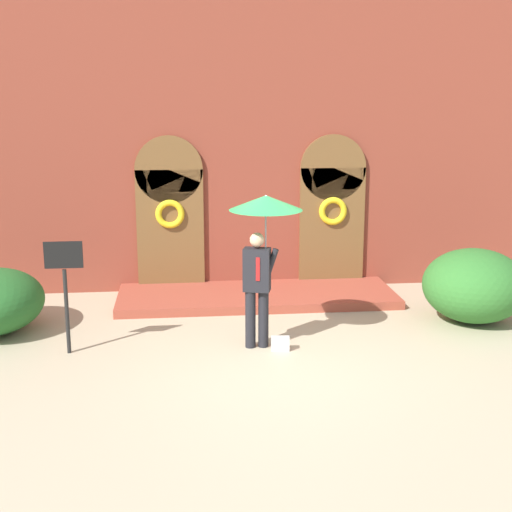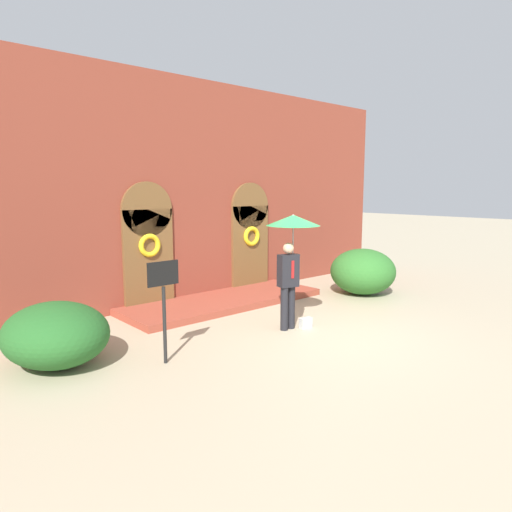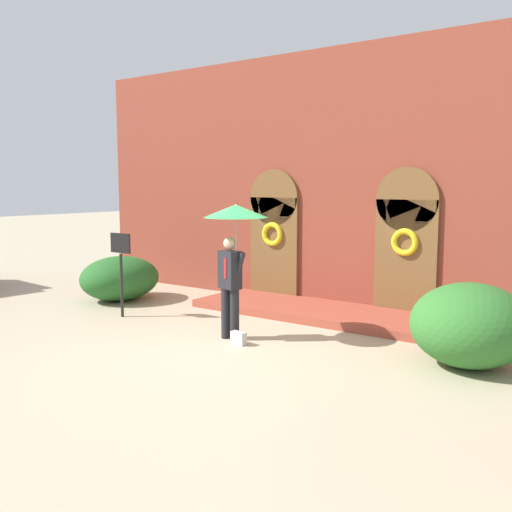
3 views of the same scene
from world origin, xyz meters
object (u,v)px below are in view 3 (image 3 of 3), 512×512
Objects in this scene: person_with_umbrella at (234,231)px; sign_post at (121,261)px; shrub_right at (470,325)px; shrub_left at (120,278)px; handbag at (239,338)px.

person_with_umbrella reaches higher than sign_post.
shrub_right is (3.74, 0.89, -1.29)m from person_with_umbrella.
shrub_left is at bearing 140.30° from sign_post.
person_with_umbrella is at bearing -15.26° from shrub_left.
person_with_umbrella reaches higher than shrub_left.
shrub_right is at bearing 23.71° from handbag.
shrub_right is at bearing 7.23° from sign_post.
sign_post reaches higher than handbag.
handbag is at bearing -16.82° from shrub_left.
sign_post is at bearing 179.20° from person_with_umbrella.
handbag is 3.70m from shrub_right.
shrub_right is (3.50, 1.09, 0.52)m from handbag.
sign_post is 0.89× the size of shrub_left.
sign_post is 1.89m from shrub_left.
handbag is at bearing -40.05° from person_with_umbrella.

